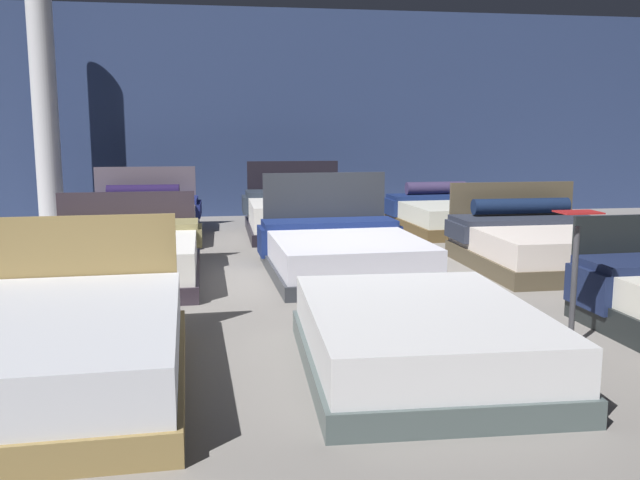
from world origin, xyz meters
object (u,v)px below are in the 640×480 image
object	(u,v)px
bed_4	(342,252)
support_pillar	(45,112)
bed_1	(419,339)
bed_5	(545,245)
bed_7	(300,215)
bed_8	(451,215)
bed_0	(38,352)
bed_6	(139,221)
price_sign	(573,296)
bed_3	(118,258)

from	to	relation	value
bed_4	support_pillar	size ratio (longest dim) A/B	0.61
bed_1	bed_5	distance (m)	3.72
bed_4	bed_7	bearing A→B (deg)	89.92
bed_7	bed_8	size ratio (longest dim) A/B	0.99
bed_0	bed_6	bearing A→B (deg)	88.05
bed_7	bed_0	bearing A→B (deg)	-111.30
price_sign	bed_5	bearing A→B (deg)	66.50
bed_0	price_sign	bearing A→B (deg)	2.59
bed_5	bed_7	world-z (taller)	bed_7
bed_4	bed_8	world-z (taller)	bed_4
bed_7	bed_4	bearing A→B (deg)	-87.92
bed_1	bed_6	world-z (taller)	bed_6
bed_1	bed_7	xyz separation A→B (m)	(-0.00, 5.73, 0.07)
support_pillar	bed_6	bearing A→B (deg)	-44.45
bed_7	bed_8	distance (m)	2.26
bed_3	bed_8	bearing A→B (deg)	31.42
bed_1	bed_4	world-z (taller)	bed_4
support_pillar	bed_0	bearing A→B (deg)	-78.61
bed_8	bed_4	bearing A→B (deg)	-131.24
bed_6	bed_4	bearing A→B (deg)	-48.88
bed_5	support_pillar	size ratio (longest dim) A/B	0.55
bed_3	bed_6	bearing A→B (deg)	90.98
price_sign	support_pillar	size ratio (longest dim) A/B	0.27
bed_1	bed_7	size ratio (longest dim) A/B	1.00
bed_5	price_sign	size ratio (longest dim) A/B	2.03
bed_1	bed_5	xyz separation A→B (m)	(2.33, 2.91, 0.04)
bed_0	support_pillar	world-z (taller)	support_pillar
bed_7	bed_1	bearing A→B (deg)	-89.57
bed_1	bed_5	world-z (taller)	bed_5
bed_5	bed_3	bearing A→B (deg)	179.84
bed_1	price_sign	bearing A→B (deg)	15.24
bed_4	bed_5	world-z (taller)	bed_4
bed_0	bed_4	world-z (taller)	bed_4
bed_4	bed_0	bearing A→B (deg)	-130.57
bed_0	bed_6	distance (m)	5.72
bed_0	bed_3	world-z (taller)	bed_0
bed_1	bed_0	bearing A→B (deg)	-178.07
bed_5	bed_7	bearing A→B (deg)	129.50
bed_0	support_pillar	size ratio (longest dim) A/B	0.62
bed_1	bed_7	world-z (taller)	bed_7
bed_6	bed_7	world-z (taller)	bed_7
bed_0	bed_7	size ratio (longest dim) A/B	1.10
bed_0	bed_6	xyz separation A→B (m)	(0.02, 5.72, 0.00)
bed_4	bed_5	bearing A→B (deg)	-2.63
bed_8	price_sign	size ratio (longest dim) A/B	2.09
bed_5	bed_4	bearing A→B (deg)	179.05
bed_3	bed_5	xyz separation A→B (m)	(4.51, -0.01, 0.01)
support_pillar	bed_5	bearing A→B (deg)	-35.16
bed_6	bed_8	xyz separation A→B (m)	(4.52, -0.05, -0.01)
bed_8	price_sign	xyz separation A→B (m)	(-1.08, -5.40, 0.14)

